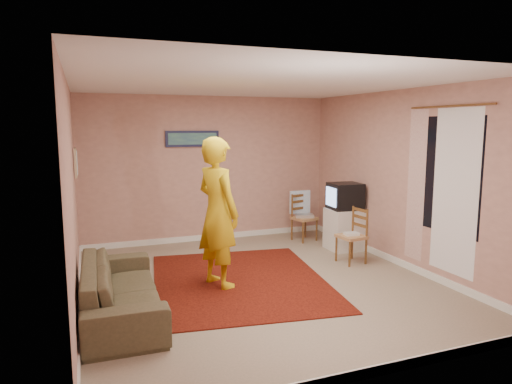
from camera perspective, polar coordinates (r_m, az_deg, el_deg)
name	(u,v)px	position (r m, az deg, el deg)	size (l,w,h in m)	color
ground	(259,283)	(6.21, 0.40, -11.26)	(5.00, 5.00, 0.00)	gray
wall_back	(209,169)	(8.26, -5.88, 2.85)	(4.50, 0.02, 2.60)	tan
wall_front	(374,225)	(3.71, 14.55, -4.06)	(4.50, 0.02, 2.60)	tan
wall_left	(72,196)	(5.51, -21.98, -0.43)	(0.02, 5.00, 2.60)	tan
wall_right	(402,179)	(7.03, 17.78, 1.55)	(0.02, 5.00, 2.60)	tan
ceiling	(259,84)	(5.87, 0.42, 13.40)	(4.50, 5.00, 0.02)	white
baseboard_back	(210,237)	(8.46, -5.74, -5.61)	(4.50, 0.02, 0.10)	white
baseboard_front	(368,373)	(4.17, 13.80, -21.08)	(4.50, 0.02, 0.10)	white
baseboard_left	(80,302)	(5.82, -21.19, -12.69)	(0.02, 5.00, 0.10)	white
baseboard_right	(398,261)	(7.27, 17.28, -8.29)	(0.02, 5.00, 0.10)	white
window	(448,175)	(6.33, 22.86, 1.96)	(0.01, 1.10, 1.50)	black
curtain_sheer	(455,192)	(6.24, 23.61, -0.02)	(0.01, 0.75, 2.10)	white
curtain_floral	(416,185)	(6.74, 19.38, 0.77)	(0.01, 0.35, 2.10)	#F1E7CD
curtain_rod	(449,106)	(6.28, 23.02, 9.86)	(0.02, 0.02, 1.40)	brown
picture_back	(193,139)	(8.13, -7.94, 6.61)	(0.95, 0.04, 0.28)	#15183C
picture_left	(76,163)	(7.07, -21.60, 3.43)	(0.04, 0.38, 0.42)	tan
area_rug	(240,280)	(6.27, -2.07, -10.99)	(2.24, 2.80, 0.01)	black
tv_cabinet	(344,229)	(7.86, 10.96, -4.58)	(0.54, 0.49, 0.69)	silver
crt_tv	(345,196)	(7.76, 11.04, -0.51)	(0.55, 0.49, 0.44)	black
chair_a	(304,213)	(8.32, 6.08, -2.57)	(0.46, 0.45, 0.46)	tan
dvd_player	(304,216)	(8.33, 6.07, -2.95)	(0.32, 0.23, 0.06)	#B9B8BD
blue_throw	(300,202)	(8.46, 5.51, -1.24)	(0.40, 0.05, 0.42)	#98C9F8
chair_b	(352,230)	(7.08, 11.86, -4.64)	(0.40, 0.42, 0.46)	tan
game_console	(351,234)	(7.10, 11.84, -5.14)	(0.21, 0.15, 0.04)	silver
sofa	(121,289)	(5.34, -16.53, -11.51)	(2.04, 0.80, 0.60)	brown
person	(218,213)	(5.88, -4.79, -2.59)	(0.71, 0.46, 1.94)	gold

